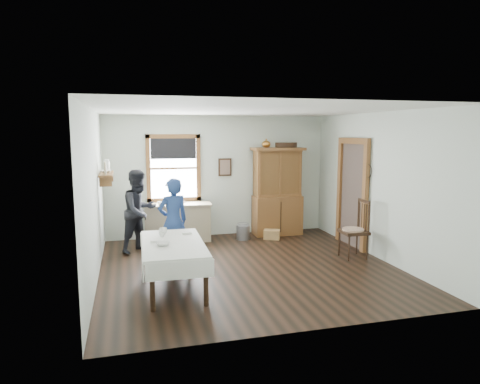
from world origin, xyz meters
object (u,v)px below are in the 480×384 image
Objects in this scene: pail at (243,232)px; wicker_basket at (272,234)px; figure_dark at (140,214)px; china_hutch at (277,191)px; work_counter at (178,222)px; spindle_chair at (354,229)px; woman_blue at (173,224)px; dining_table at (173,266)px.

pail reaches higher than wicker_basket.
china_hutch is at bearing -26.64° from figure_dark.
china_hutch is 1.02m from wicker_basket.
work_counter is 4.58× the size of pail.
china_hutch is at bearing 5.24° from work_counter.
spindle_chair is 2.50m from pail.
work_counter is 0.72× the size of china_hutch.
pail is 0.22× the size of woman_blue.
spindle_chair is 3.33m from woman_blue.
figure_dark is at bearing -174.76° from wicker_basket.
figure_dark is at bearing -167.35° from china_hutch.
wicker_basket is at bearing -169.05° from woman_blue.
dining_table is 2.28m from figure_dark.
pail is 0.91× the size of wicker_basket.
figure_dark is (-0.41, 2.21, 0.40)m from dining_table.
china_hutch is 1.81× the size of spindle_chair.
woman_blue is at bearing -98.83° from figure_dark.
woman_blue is 0.95× the size of figure_dark.
pail is 2.32m from figure_dark.
spindle_chair is 4.11m from figure_dark.
spindle_chair reaches higher than dining_table.
wicker_basket is 2.65m from woman_blue.
figure_dark reaches higher than wicker_basket.
wicker_basket is at bearing -12.26° from pail.
woman_blue is (-0.26, -1.58, 0.30)m from work_counter.
work_counter is at bearing 169.56° from wicker_basket.
china_hutch is 1.33× the size of figure_dark.
figure_dark reaches higher than spindle_chair.
work_counter is 2.86m from dining_table.
figure_dark is (-0.55, 0.95, 0.04)m from woman_blue.
china_hutch is 2.30m from spindle_chair.
work_counter is 1.01× the size of woman_blue.
wicker_basket is at bearing 45.63° from dining_table.
spindle_chair is (3.02, -2.09, 0.14)m from work_counter.
china_hutch reaches higher than work_counter.
woman_blue reaches higher than pail.
work_counter is 0.95× the size of figure_dark.
dining_table is at bearing 66.71° from woman_blue.
dining_table is 5.15× the size of wicker_basket.
figure_dark reaches higher than pail.
spindle_chair is 2.04m from wicker_basket.
spindle_chair is at bearing -30.45° from work_counter.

